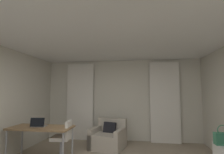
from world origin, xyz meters
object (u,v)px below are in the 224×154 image
(desk_chair, at_px, (63,142))
(laptop, at_px, (39,125))
(desk, at_px, (41,129))
(armchair, at_px, (108,138))
(handbag_primary, at_px, (223,138))

(desk_chair, bearing_deg, laptop, -172.05)
(desk_chair, relative_size, laptop, 2.50)
(desk, distance_m, laptop, 0.12)
(laptop, bearing_deg, desk, 13.49)
(desk, bearing_deg, desk_chair, 7.28)
(armchair, height_order, laptop, laptop)
(laptop, bearing_deg, armchair, 36.31)
(armchair, distance_m, handbag_primary, 2.76)
(desk, relative_size, laptop, 4.08)
(armchair, bearing_deg, desk_chair, -131.97)
(laptop, bearing_deg, desk_chair, 7.95)
(laptop, bearing_deg, handbag_primary, -2.92)
(armchair, distance_m, desk_chair, 1.35)
(armchair, relative_size, handbag_primary, 2.80)
(desk, xyz_separation_m, laptop, (-0.06, -0.01, 0.11))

